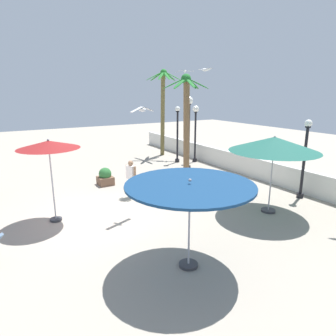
% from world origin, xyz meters
% --- Properties ---
extents(ground_plane, '(56.00, 56.00, 0.00)m').
position_xyz_m(ground_plane, '(0.00, 0.00, 0.00)').
color(ground_plane, '#9E9384').
extents(boundary_wall, '(25.20, 0.30, 1.05)m').
position_xyz_m(boundary_wall, '(0.00, 8.77, 0.52)').
color(boundary_wall, silver).
rests_on(boundary_wall, ground_plane).
extents(patio_umbrella_0, '(3.17, 3.17, 2.37)m').
position_xyz_m(patio_umbrella_0, '(4.39, 1.09, 2.13)').
color(patio_umbrella_0, '#333338').
rests_on(patio_umbrella_0, ground_plane).
extents(patio_umbrella_1, '(2.03, 2.03, 2.90)m').
position_xyz_m(patio_umbrella_1, '(-0.31, -1.32, 2.66)').
color(patio_umbrella_1, '#333338').
rests_on(patio_umbrella_1, ground_plane).
extents(patio_umbrella_2, '(3.19, 3.19, 2.88)m').
position_xyz_m(patio_umbrella_2, '(2.92, 5.74, 2.57)').
color(patio_umbrella_2, '#333338').
rests_on(patio_umbrella_2, ground_plane).
extents(palm_tree_1, '(2.36, 2.34, 5.84)m').
position_xyz_m(palm_tree_1, '(-8.00, 7.40, 3.63)').
color(palm_tree_1, brown).
rests_on(palm_tree_1, ground_plane).
extents(palm_tree_2, '(2.27, 2.15, 5.22)m').
position_xyz_m(palm_tree_2, '(-2.12, 5.36, 3.21)').
color(palm_tree_2, brown).
rests_on(palm_tree_2, ground_plane).
extents(lamp_post_0, '(0.41, 0.41, 4.12)m').
position_xyz_m(lamp_post_0, '(-3.90, 6.75, 2.72)').
color(lamp_post_0, black).
rests_on(lamp_post_0, ground_plane).
extents(lamp_post_1, '(0.31, 0.31, 3.51)m').
position_xyz_m(lamp_post_1, '(-5.70, 7.12, 1.96)').
color(lamp_post_1, black).
rests_on(lamp_post_1, ground_plane).
extents(lamp_post_2, '(0.30, 0.30, 3.31)m').
position_xyz_m(lamp_post_2, '(2.54, 8.12, 1.81)').
color(lamp_post_2, black).
rests_on(lamp_post_2, ground_plane).
extents(lamp_post_3, '(0.39, 0.39, 3.55)m').
position_xyz_m(lamp_post_3, '(-5.24, 8.16, 2.30)').
color(lamp_post_3, black).
rests_on(lamp_post_3, ground_plane).
extents(guest_1, '(0.53, 0.36, 1.60)m').
position_xyz_m(guest_1, '(-1.18, 1.95, 0.97)').
color(guest_1, '#3F8C59').
rests_on(guest_1, ground_plane).
extents(seagull_0, '(0.54, 1.07, 0.19)m').
position_xyz_m(seagull_0, '(0.53, 1.71, 3.79)').
color(seagull_0, white).
extents(seagull_1, '(1.24, 0.42, 0.14)m').
position_xyz_m(seagull_1, '(-0.72, 5.36, 5.31)').
color(seagull_1, white).
extents(seagull_2, '(0.67, 1.18, 0.18)m').
position_xyz_m(seagull_2, '(-7.00, 8.48, 5.68)').
color(seagull_2, white).
extents(planter, '(0.70, 0.70, 0.85)m').
position_xyz_m(planter, '(-3.43, 1.56, 0.38)').
color(planter, brown).
rests_on(planter, ground_plane).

